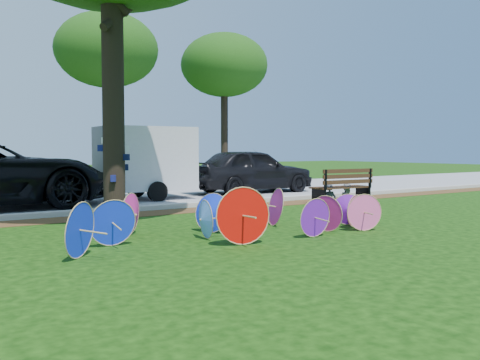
% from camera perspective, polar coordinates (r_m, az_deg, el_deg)
% --- Properties ---
extents(ground, '(90.00, 90.00, 0.00)m').
position_cam_1_polar(ground, '(9.49, 4.35, -6.11)').
color(ground, black).
rests_on(ground, ground).
extents(mulch_strip, '(90.00, 1.00, 0.01)m').
position_cam_1_polar(mulch_strip, '(13.27, -7.92, -3.41)').
color(mulch_strip, '#472D16').
rests_on(mulch_strip, ground).
extents(curb, '(90.00, 0.30, 0.12)m').
position_cam_1_polar(curb, '(13.89, -9.21, -2.90)').
color(curb, '#B7B5AD').
rests_on(curb, ground).
extents(street, '(90.00, 8.00, 0.01)m').
position_cam_1_polar(street, '(17.72, -14.93, -1.81)').
color(street, gray).
rests_on(street, ground).
extents(parasol_pile, '(6.27, 2.44, 0.96)m').
position_cam_1_polar(parasol_pile, '(9.59, -0.15, -3.70)').
color(parasol_pile, '#5A98FF').
rests_on(parasol_pile, ground).
extents(dark_pickup, '(4.65, 1.94, 1.57)m').
position_cam_1_polar(dark_pickup, '(18.98, 1.19, 1.00)').
color(dark_pickup, black).
rests_on(dark_pickup, ground).
extents(cargo_trailer, '(2.83, 1.86, 2.53)m').
position_cam_1_polar(cargo_trailer, '(16.72, -10.01, 2.28)').
color(cargo_trailer, silver).
rests_on(cargo_trailer, ground).
extents(park_bench, '(1.91, 0.82, 0.98)m').
position_cam_1_polar(park_bench, '(15.60, 10.66, -0.65)').
color(park_bench, black).
rests_on(park_bench, ground).
extents(person_left, '(0.41, 0.28, 1.10)m').
position_cam_1_polar(person_left, '(15.39, 9.61, -0.47)').
color(person_left, '#363E4A').
rests_on(person_left, ground).
extents(person_right, '(0.60, 0.51, 1.08)m').
position_cam_1_polar(person_right, '(15.88, 11.42, -0.40)').
color(person_right, silver).
rests_on(person_right, ground).
extents(bg_trees, '(18.78, 6.06, 7.40)m').
position_cam_1_polar(bg_trees, '(23.91, -15.15, 13.35)').
color(bg_trees, black).
rests_on(bg_trees, ground).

